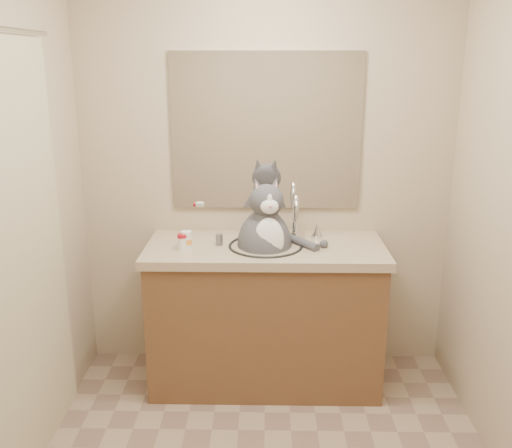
{
  "coord_description": "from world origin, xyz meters",
  "views": [
    {
      "loc": [
        0.0,
        -2.07,
        1.86
      ],
      "look_at": [
        -0.05,
        0.65,
        1.06
      ],
      "focal_mm": 40.0,
      "sensor_mm": 36.0,
      "label": 1
    }
  ],
  "objects": [
    {
      "name": "pill_bottle_orange",
      "position": [
        -0.44,
        0.9,
        0.9
      ],
      "size": [
        0.08,
        0.08,
        0.1
      ],
      "rotation": [
        0.0,
        0.0,
        -0.43
      ],
      "color": "white",
      "rests_on": "vanity"
    },
    {
      "name": "mirror",
      "position": [
        0.0,
        1.24,
        1.45
      ],
      "size": [
        1.1,
        0.02,
        0.9
      ],
      "primitive_type": "cube",
      "color": "white",
      "rests_on": "room"
    },
    {
      "name": "pill_bottle_redcap",
      "position": [
        -0.46,
        0.88,
        0.89
      ],
      "size": [
        0.05,
        0.05,
        0.09
      ],
      "rotation": [
        0.0,
        0.0,
        0.03
      ],
      "color": "white",
      "rests_on": "vanity"
    },
    {
      "name": "cat",
      "position": [
        -0.0,
        0.95,
        0.89
      ],
      "size": [
        0.49,
        0.39,
        0.61
      ],
      "rotation": [
        0.0,
        0.0,
        0.22
      ],
      "color": "#494A4F",
      "rests_on": "vanity"
    },
    {
      "name": "shower_curtain",
      "position": [
        -1.05,
        0.1,
        1.03
      ],
      "size": [
        0.02,
        1.3,
        1.93
      ],
      "color": "#C3B693",
      "rests_on": "ground"
    },
    {
      "name": "grey_canister",
      "position": [
        -0.26,
        0.96,
        0.88
      ],
      "size": [
        0.05,
        0.05,
        0.06
      ],
      "rotation": [
        0.0,
        0.0,
        0.2
      ],
      "color": "slate",
      "rests_on": "vanity"
    },
    {
      "name": "vanity",
      "position": [
        0.0,
        0.96,
        0.44
      ],
      "size": [
        1.34,
        0.59,
        1.12
      ],
      "color": "brown",
      "rests_on": "ground"
    },
    {
      "name": "room",
      "position": [
        0.0,
        0.0,
        1.2
      ],
      "size": [
        2.22,
        2.52,
        2.42
      ],
      "color": "gray",
      "rests_on": "ground"
    }
  ]
}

